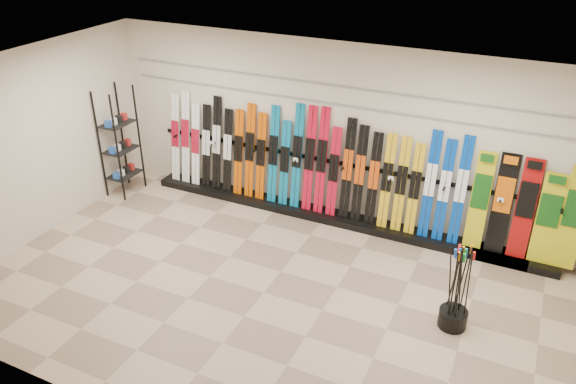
% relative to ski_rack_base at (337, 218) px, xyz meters
% --- Properties ---
extents(floor, '(8.00, 8.00, 0.00)m').
position_rel_ski_rack_base_xyz_m(floor, '(-0.22, -2.28, -0.06)').
color(floor, '#89715E').
rests_on(floor, ground).
extents(back_wall, '(8.00, 0.00, 8.00)m').
position_rel_ski_rack_base_xyz_m(back_wall, '(-0.22, 0.22, 1.44)').
color(back_wall, beige).
rests_on(back_wall, floor).
extents(left_wall, '(0.00, 5.00, 5.00)m').
position_rel_ski_rack_base_xyz_m(left_wall, '(-4.22, -2.28, 1.44)').
color(left_wall, beige).
rests_on(left_wall, floor).
extents(ceiling, '(8.00, 8.00, 0.00)m').
position_rel_ski_rack_base_xyz_m(ceiling, '(-0.22, -2.28, 2.94)').
color(ceiling, silver).
rests_on(ceiling, back_wall).
extents(ski_rack_base, '(8.00, 0.40, 0.12)m').
position_rel_ski_rack_base_xyz_m(ski_rack_base, '(0.00, 0.00, 0.00)').
color(ski_rack_base, black).
rests_on(ski_rack_base, floor).
extents(skis, '(5.38, 0.27, 1.82)m').
position_rel_ski_rack_base_xyz_m(skis, '(-0.67, 0.06, 0.88)').
color(skis, white).
rests_on(skis, ski_rack_base).
extents(snowboards, '(1.58, 0.24, 1.56)m').
position_rel_ski_rack_base_xyz_m(snowboards, '(2.89, 0.08, 0.81)').
color(snowboards, gold).
rests_on(snowboards, ski_rack_base).
extents(accessory_rack, '(0.40, 0.60, 2.00)m').
position_rel_ski_rack_base_xyz_m(accessory_rack, '(-3.97, -0.65, 0.94)').
color(accessory_rack, black).
rests_on(accessory_rack, floor).
extents(pole_bin, '(0.36, 0.36, 0.25)m').
position_rel_ski_rack_base_xyz_m(pole_bin, '(2.29, -1.84, 0.07)').
color(pole_bin, black).
rests_on(pole_bin, floor).
extents(ski_poles, '(0.31, 0.32, 1.18)m').
position_rel_ski_rack_base_xyz_m(ski_poles, '(2.28, -1.87, 0.55)').
color(ski_poles, black).
rests_on(ski_poles, pole_bin).
extents(slatwall_rail_0, '(7.60, 0.02, 0.03)m').
position_rel_ski_rack_base_xyz_m(slatwall_rail_0, '(-0.22, 0.20, 1.94)').
color(slatwall_rail_0, gray).
rests_on(slatwall_rail_0, back_wall).
extents(slatwall_rail_1, '(7.60, 0.02, 0.03)m').
position_rel_ski_rack_base_xyz_m(slatwall_rail_1, '(-0.22, 0.20, 2.24)').
color(slatwall_rail_1, gray).
rests_on(slatwall_rail_1, back_wall).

